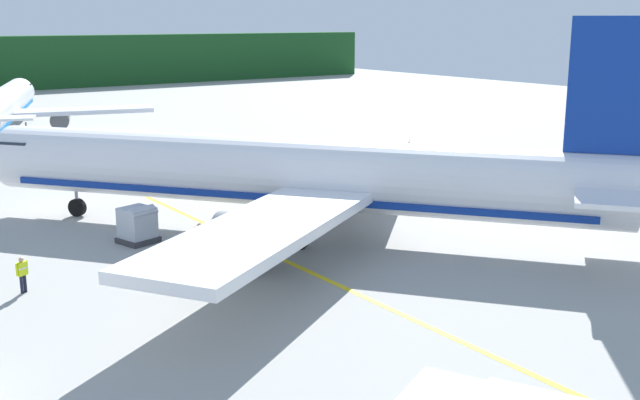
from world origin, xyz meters
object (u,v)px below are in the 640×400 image
at_px(airliner_foreground, 298,175).
at_px(crew_marshaller, 200,237).
at_px(crew_loader_left, 22,272).
at_px(airliner_mid_apron, 2,107).
at_px(cargo_container_near, 138,225).

distance_m(airliner_foreground, crew_marshaller, 6.78).
height_order(crew_marshaller, crew_loader_left, crew_marshaller).
xyz_separation_m(airliner_mid_apron, cargo_container_near, (-3.94, -45.19, -1.98)).
height_order(airliner_foreground, airliner_mid_apron, airliner_foreground).
distance_m(airliner_foreground, crew_loader_left, 15.29).
xyz_separation_m(airliner_mid_apron, crew_marshaller, (-2.37, -49.39, -1.93)).
bearing_deg(crew_marshaller, airliner_mid_apron, 87.25).
relative_size(airliner_foreground, crew_marshaller, 20.03).
bearing_deg(airliner_mid_apron, cargo_container_near, -94.99).
bearing_deg(cargo_container_near, crew_loader_left, -148.08).
height_order(cargo_container_near, crew_marshaller, cargo_container_near).
height_order(cargo_container_near, crew_loader_left, cargo_container_near).
bearing_deg(airliner_foreground, airliner_mid_apron, 94.64).
bearing_deg(crew_loader_left, airliner_mid_apron, 77.39).
xyz_separation_m(airliner_foreground, crew_marshaller, (-6.34, -0.50, -2.36)).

